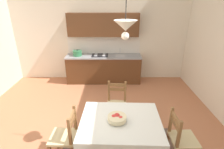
{
  "coord_description": "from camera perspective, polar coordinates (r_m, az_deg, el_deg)",
  "views": [
    {
      "loc": [
        0.38,
        -2.8,
        2.52
      ],
      "look_at": [
        0.39,
        0.7,
        1.06
      ],
      "focal_mm": 28.14,
      "sensor_mm": 36.0,
      "label": 1
    }
  ],
  "objects": [
    {
      "name": "dining_chair_tv_side",
      "position": [
        3.2,
        -15.0,
        -18.83
      ],
      "size": [
        0.43,
        0.43,
        0.93
      ],
      "color": "#D1BC89",
      "rests_on": "ground_plane"
    },
    {
      "name": "fruit_bowl",
      "position": [
        2.86,
        1.47,
        -13.93
      ],
      "size": [
        0.3,
        0.3,
        0.12
      ],
      "color": "beige",
      "rests_on": "dining_table"
    },
    {
      "name": "pendant_lamp",
      "position": [
        2.45,
        4.2,
        15.36
      ],
      "size": [
        0.32,
        0.32,
        0.81
      ],
      "color": "black"
    },
    {
      "name": "ground_plane",
      "position": [
        3.82,
        -6.19,
        -19.78
      ],
      "size": [
        6.25,
        6.55,
        0.1
      ],
      "primitive_type": "cube",
      "color": "#B7704C"
    },
    {
      "name": "dining_table",
      "position": [
        3.0,
        2.63,
        -16.41
      ],
      "size": [
        1.33,
        1.11,
        0.75
      ],
      "color": "brown",
      "rests_on": "ground_plane"
    },
    {
      "name": "kitchen_cabinetry",
      "position": [
        5.76,
        -2.96,
        5.87
      ],
      "size": [
        2.42,
        0.63,
        2.2
      ],
      "color": "#56331C",
      "rests_on": "ground_plane"
    },
    {
      "name": "dining_chair_window_side",
      "position": [
        3.26,
        21.35,
        -18.8
      ],
      "size": [
        0.43,
        0.43,
        0.93
      ],
      "color": "#D1BC89",
      "rests_on": "ground_plane"
    },
    {
      "name": "dining_chair_kitchen_side",
      "position": [
        3.89,
        1.28,
        -9.65
      ],
      "size": [
        0.46,
        0.46,
        0.93
      ],
      "color": "#D1BC89",
      "rests_on": "ground_plane"
    },
    {
      "name": "wall_back",
      "position": [
        5.86,
        -4.11,
        18.69
      ],
      "size": [
        6.25,
        0.12,
        4.23
      ],
      "primitive_type": "cube",
      "color": "silver",
      "rests_on": "ground_plane"
    }
  ]
}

